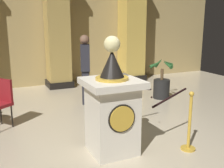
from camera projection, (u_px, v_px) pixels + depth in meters
The scene contains 11 objects.
ground_plane at pixel (129, 147), 4.51m from camera, with size 12.38×12.38×0.00m, color beige.
back_wall at pixel (54, 25), 8.75m from camera, with size 12.38×0.16×3.88m, color tan.
pedestal_clock at pixel (112, 109), 4.22m from camera, with size 0.85×0.85×1.85m.
stanchion_near at pixel (189, 130), 4.37m from camera, with size 0.24×0.24×0.98m.
stanchion_far at pixel (121, 103), 5.65m from camera, with size 0.24×0.24×1.07m.
velvet_rope at pixel (152, 93), 4.92m from camera, with size 1.04×1.06×0.22m.
column_right at pixel (132, 27), 9.40m from camera, with size 0.88×0.88×3.72m.
column_centre_rear at pixel (57, 28), 8.35m from camera, with size 0.81×0.81×3.72m.
potted_palm_right at pixel (162, 85), 7.36m from camera, with size 0.76×0.74×1.11m.
bystander_guest at pixel (85, 68), 6.74m from camera, with size 0.31×0.41×1.73m.
cafe_chair_red at pixel (1, 99), 5.27m from camera, with size 0.56×0.56×0.96m.
Camera 1 is at (-1.97, -3.67, 2.05)m, focal length 43.47 mm.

